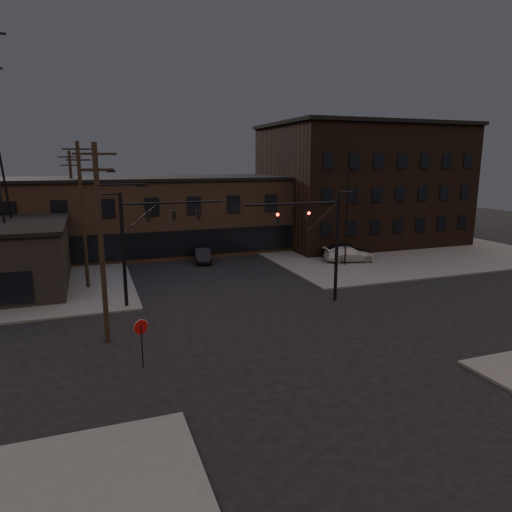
# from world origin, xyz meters

# --- Properties ---
(ground) EXTENTS (140.00, 140.00, 0.00)m
(ground) POSITION_xyz_m (0.00, 0.00, 0.00)
(ground) COLOR black
(ground) RESTS_ON ground
(sidewalk_ne) EXTENTS (30.00, 30.00, 0.15)m
(sidewalk_ne) POSITION_xyz_m (22.00, 22.00, 0.07)
(sidewalk_ne) COLOR #474744
(sidewalk_ne) RESTS_ON ground
(building_row) EXTENTS (40.00, 12.00, 8.00)m
(building_row) POSITION_xyz_m (0.00, 28.00, 4.00)
(building_row) COLOR brown
(building_row) RESTS_ON ground
(building_right) EXTENTS (22.00, 16.00, 14.00)m
(building_right) POSITION_xyz_m (22.00, 26.00, 7.00)
(building_right) COLOR black
(building_right) RESTS_ON ground
(traffic_signal_near) EXTENTS (7.12, 0.24, 8.00)m
(traffic_signal_near) POSITION_xyz_m (5.36, 4.50, 4.93)
(traffic_signal_near) COLOR black
(traffic_signal_near) RESTS_ON ground
(traffic_signal_far) EXTENTS (7.12, 0.24, 8.00)m
(traffic_signal_far) POSITION_xyz_m (-6.72, 8.00, 5.01)
(traffic_signal_far) COLOR black
(traffic_signal_far) RESTS_ON ground
(stop_sign) EXTENTS (0.72, 0.33, 2.48)m
(stop_sign) POSITION_xyz_m (-8.00, -1.99, 1.84)
(stop_sign) COLOR black
(stop_sign) RESTS_ON ground
(utility_pole_near) EXTENTS (3.70, 0.28, 11.00)m
(utility_pole_near) POSITION_xyz_m (-9.43, 2.00, 5.87)
(utility_pole_near) COLOR black
(utility_pole_near) RESTS_ON ground
(utility_pole_mid) EXTENTS (3.70, 0.28, 11.50)m
(utility_pole_mid) POSITION_xyz_m (-10.44, 14.00, 6.13)
(utility_pole_mid) COLOR black
(utility_pole_mid) RESTS_ON ground
(utility_pole_far) EXTENTS (2.20, 0.28, 11.00)m
(utility_pole_far) POSITION_xyz_m (-11.50, 26.00, 5.78)
(utility_pole_far) COLOR black
(utility_pole_far) RESTS_ON ground
(lot_light_a) EXTENTS (1.50, 0.28, 9.14)m
(lot_light_a) POSITION_xyz_m (13.00, 14.00, 5.51)
(lot_light_a) COLOR black
(lot_light_a) RESTS_ON ground
(lot_light_b) EXTENTS (1.50, 0.28, 9.14)m
(lot_light_b) POSITION_xyz_m (19.00, 19.00, 5.51)
(lot_light_b) COLOR black
(lot_light_b) RESTS_ON ground
(parked_car_lot_a) EXTENTS (5.29, 3.85, 1.67)m
(parked_car_lot_a) POSITION_xyz_m (14.48, 16.19, 0.99)
(parked_car_lot_a) COLOR black
(parked_car_lot_a) RESTS_ON sidewalk_ne
(parked_car_lot_b) EXTENTS (5.35, 2.98, 1.47)m
(parked_car_lot_b) POSITION_xyz_m (14.10, 15.07, 0.88)
(parked_car_lot_b) COLOR silver
(parked_car_lot_b) RESTS_ON sidewalk_ne
(car_crossing) EXTENTS (2.22, 4.50, 1.42)m
(car_crossing) POSITION_xyz_m (0.42, 20.42, 0.71)
(car_crossing) COLOR black
(car_crossing) RESTS_ON ground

